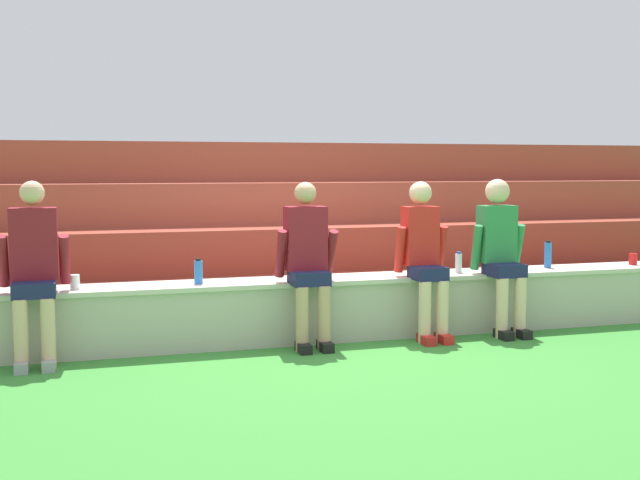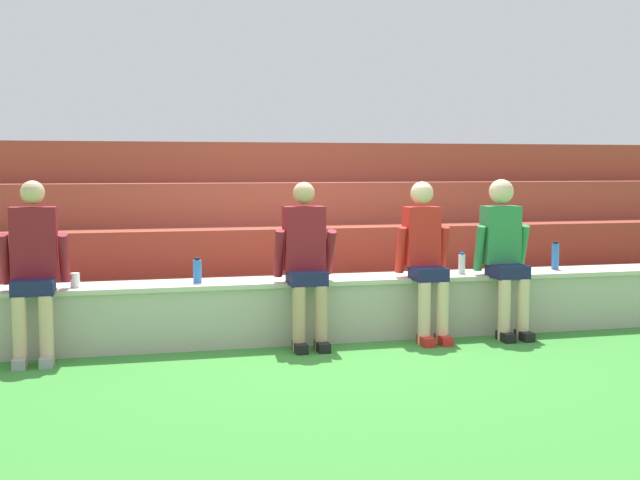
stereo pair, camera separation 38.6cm
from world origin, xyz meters
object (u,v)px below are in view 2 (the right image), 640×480
(water_bottle_center_gap, at_px, (462,264))
(plastic_cup_left_end, at_px, (75,280))
(person_right_of_center, at_px, (504,251))
(water_bottle_mid_left, at_px, (197,271))
(water_bottle_near_right, at_px, (555,256))
(person_far_left, at_px, (34,264))
(person_center, at_px, (425,255))
(person_left_of_center, at_px, (306,259))

(water_bottle_center_gap, relative_size, plastic_cup_left_end, 1.68)
(person_right_of_center, relative_size, water_bottle_mid_left, 6.55)
(person_right_of_center, xyz_separation_m, water_bottle_near_right, (0.70, 0.30, -0.10))
(person_far_left, bearing_deg, person_right_of_center, -0.34)
(person_center, xyz_separation_m, water_bottle_center_gap, (0.44, 0.19, -0.11))
(person_far_left, height_order, water_bottle_mid_left, person_far_left)
(person_far_left, relative_size, person_center, 1.02)
(person_center, bearing_deg, water_bottle_center_gap, 23.51)
(person_center, distance_m, plastic_cup_left_end, 3.04)
(person_center, xyz_separation_m, plastic_cup_left_end, (-3.03, 0.18, -0.15))
(water_bottle_near_right, relative_size, plastic_cup_left_end, 2.26)
(person_center, distance_m, water_bottle_near_right, 1.49)
(person_left_of_center, bearing_deg, water_bottle_center_gap, 8.47)
(water_bottle_center_gap, bearing_deg, person_center, -156.49)
(person_left_of_center, height_order, person_right_of_center, person_right_of_center)
(person_left_of_center, distance_m, water_bottle_center_gap, 1.57)
(person_far_left, distance_m, person_left_of_center, 2.23)
(person_center, distance_m, water_bottle_mid_left, 2.03)
(water_bottle_near_right, xyz_separation_m, water_bottle_center_gap, (-1.02, -0.09, -0.03))
(person_right_of_center, distance_m, water_bottle_center_gap, 0.41)
(person_far_left, bearing_deg, water_bottle_center_gap, 2.82)
(water_bottle_near_right, bearing_deg, person_far_left, -176.76)
(person_left_of_center, xyz_separation_m, person_center, (1.11, 0.04, -0.00))
(person_center, height_order, person_right_of_center, person_right_of_center)
(person_far_left, relative_size, person_right_of_center, 1.00)
(person_far_left, xyz_separation_m, person_center, (3.34, -0.01, -0.02))
(person_left_of_center, distance_m, water_bottle_mid_left, 0.94)
(person_left_of_center, height_order, plastic_cup_left_end, person_left_of_center)
(person_center, height_order, plastic_cup_left_end, person_center)
(plastic_cup_left_end, bearing_deg, water_bottle_mid_left, 0.46)
(person_center, bearing_deg, person_right_of_center, -1.43)
(plastic_cup_left_end, bearing_deg, water_bottle_center_gap, 0.24)
(water_bottle_center_gap, bearing_deg, person_left_of_center, -171.53)
(person_far_left, xyz_separation_m, water_bottle_center_gap, (3.78, 0.19, -0.13))
(person_center, distance_m, person_right_of_center, 0.77)
(person_right_of_center, height_order, water_bottle_mid_left, person_right_of_center)
(person_left_of_center, relative_size, water_bottle_center_gap, 7.05)
(water_bottle_mid_left, xyz_separation_m, plastic_cup_left_end, (-1.01, -0.01, -0.04))
(person_left_of_center, xyz_separation_m, water_bottle_near_right, (2.57, 0.32, -0.08))
(water_bottle_mid_left, height_order, water_bottle_center_gap, water_bottle_mid_left)
(person_right_of_center, bearing_deg, water_bottle_near_right, 23.08)
(person_center, relative_size, person_right_of_center, 0.99)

